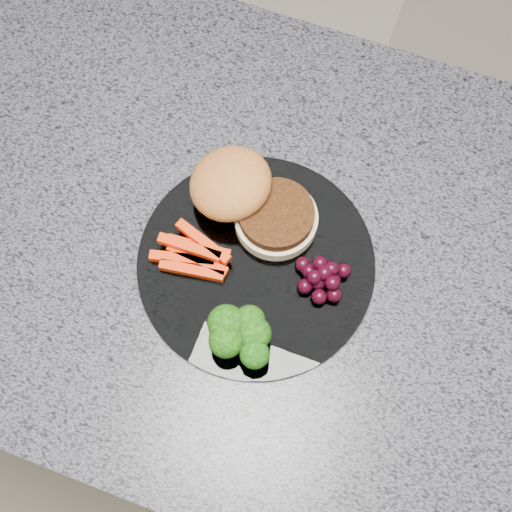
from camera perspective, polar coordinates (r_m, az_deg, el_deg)
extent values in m
plane|color=#AEA492|center=(1.66, 0.46, -10.51)|extent=(4.00, 4.00, 0.00)
cube|color=#57301D|center=(1.24, 0.61, -7.04)|extent=(1.20, 0.60, 0.86)
cube|color=#52525D|center=(0.81, 0.93, 0.42)|extent=(1.20, 0.60, 0.04)
cylinder|color=white|center=(0.78, 0.00, -0.59)|extent=(0.26, 0.26, 0.01)
cylinder|color=beige|center=(0.78, 1.62, 2.92)|extent=(0.10, 0.10, 0.02)
cylinder|color=#45210D|center=(0.77, 1.65, 3.37)|extent=(0.09, 0.09, 0.01)
ellipsoid|color=#A66029|center=(0.78, -2.04, 5.59)|extent=(0.10, 0.10, 0.05)
cube|color=red|center=(0.78, -4.60, 0.70)|extent=(0.07, 0.02, 0.01)
cube|color=red|center=(0.77, -4.69, -0.30)|extent=(0.07, 0.02, 0.01)
cube|color=red|center=(0.78, -5.93, -0.21)|extent=(0.07, 0.03, 0.01)
cube|color=red|center=(0.77, -4.23, 1.13)|extent=(0.07, 0.03, 0.01)
cube|color=red|center=(0.77, -5.32, 0.67)|extent=(0.07, 0.01, 0.01)
cube|color=red|center=(0.77, -5.15, -1.17)|extent=(0.07, 0.02, 0.01)
cylinder|color=#649636|center=(0.74, -2.31, -5.83)|extent=(0.01, 0.01, 0.02)
ellipsoid|color=#113407|center=(0.72, -2.37, -5.41)|extent=(0.04, 0.04, 0.04)
cylinder|color=#649636|center=(0.74, -0.09, -6.59)|extent=(0.01, 0.01, 0.02)
ellipsoid|color=#113407|center=(0.72, -0.09, -6.22)|extent=(0.03, 0.03, 0.03)
cylinder|color=#649636|center=(0.74, -2.35, -7.16)|extent=(0.01, 0.01, 0.02)
ellipsoid|color=#113407|center=(0.72, -2.41, -6.79)|extent=(0.04, 0.04, 0.03)
cylinder|color=#649636|center=(0.74, -0.10, -8.17)|extent=(0.01, 0.01, 0.02)
ellipsoid|color=#113407|center=(0.72, -0.10, -7.87)|extent=(0.03, 0.03, 0.03)
cylinder|color=#649636|center=(0.75, -0.50, -5.56)|extent=(0.01, 0.01, 0.02)
ellipsoid|color=#113407|center=(0.73, -0.51, -5.18)|extent=(0.03, 0.03, 0.03)
sphere|color=black|center=(0.76, 5.01, -2.12)|extent=(0.02, 0.02, 0.02)
sphere|color=black|center=(0.76, 6.20, -1.95)|extent=(0.02, 0.02, 0.02)
sphere|color=black|center=(0.77, 5.72, -0.93)|extent=(0.02, 0.02, 0.02)
sphere|color=black|center=(0.76, 4.27, -1.19)|extent=(0.02, 0.02, 0.02)
sphere|color=black|center=(0.76, 3.94, -2.42)|extent=(0.02, 0.02, 0.02)
sphere|color=black|center=(0.76, 5.08, -3.25)|extent=(0.02, 0.02, 0.02)
sphere|color=black|center=(0.76, 6.28, -3.08)|extent=(0.02, 0.02, 0.02)
sphere|color=black|center=(0.77, 7.01, -1.15)|extent=(0.02, 0.02, 0.02)
sphere|color=black|center=(0.77, 3.78, -0.66)|extent=(0.02, 0.02, 0.02)
sphere|color=black|center=(0.75, 5.51, -1.35)|extent=(0.02, 0.02, 0.02)
sphere|color=black|center=(0.75, 4.69, -1.67)|extent=(0.02, 0.02, 0.02)
sphere|color=black|center=(0.75, 6.14, -2.15)|extent=(0.02, 0.02, 0.02)
sphere|color=black|center=(0.76, 5.15, -0.57)|extent=(0.02, 0.02, 0.02)
sphere|color=black|center=(0.75, 6.06, -1.01)|extent=(0.02, 0.02, 0.02)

